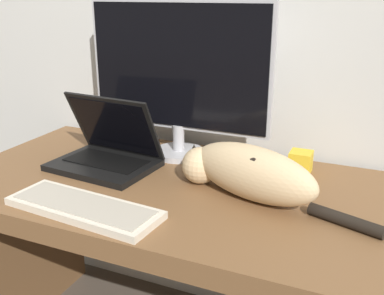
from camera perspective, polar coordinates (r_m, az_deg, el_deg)
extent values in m
cube|color=brown|center=(1.37, -3.22, -5.52)|extent=(1.32, 0.71, 0.06)
cube|color=brown|center=(1.88, -20.66, -11.70)|extent=(0.04, 0.66, 0.64)
cylinder|color=#B2B2B7|center=(1.57, -1.70, -0.63)|extent=(0.17, 0.17, 0.02)
cylinder|color=#B2B2B7|center=(1.55, -1.72, 1.27)|extent=(0.04, 0.04, 0.09)
cube|color=#B2B2B7|center=(1.50, -1.72, 10.27)|extent=(0.64, 0.02, 0.43)
cube|color=black|center=(1.49, -1.90, 10.22)|extent=(0.62, 0.01, 0.40)
cube|color=black|center=(1.49, -11.16, -2.22)|extent=(0.34, 0.26, 0.02)
cube|color=black|center=(1.49, -10.85, -1.64)|extent=(0.27, 0.15, 0.00)
cube|color=black|center=(1.50, -9.81, 2.72)|extent=(0.33, 0.13, 0.21)
cube|color=black|center=(1.50, -9.92, 2.59)|extent=(0.30, 0.11, 0.19)
cube|color=beige|center=(1.22, -13.60, -7.47)|extent=(0.44, 0.18, 0.02)
cube|color=#ABA393|center=(1.21, -13.64, -7.00)|extent=(0.40, 0.15, 0.00)
ellipsoid|color=#D1B284|center=(1.24, 7.63, -3.17)|extent=(0.42, 0.25, 0.15)
ellipsoid|color=black|center=(1.22, 8.48, -1.60)|extent=(0.20, 0.15, 0.06)
sphere|color=#D1B284|center=(1.33, 1.05, -2.27)|extent=(0.11, 0.11, 0.11)
cone|color=black|center=(1.33, 0.26, -0.20)|extent=(0.04, 0.04, 0.03)
cone|color=black|center=(1.30, 1.88, -0.69)|extent=(0.04, 0.04, 0.03)
cylinder|color=black|center=(1.17, 18.90, -8.73)|extent=(0.19, 0.09, 0.03)
cube|color=gold|center=(1.46, 13.62, -1.78)|extent=(0.07, 0.07, 0.07)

